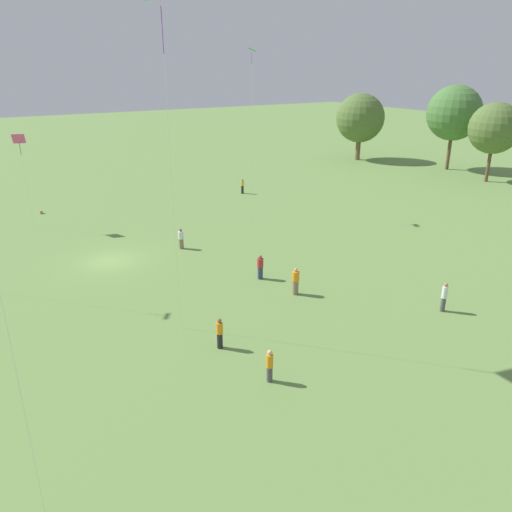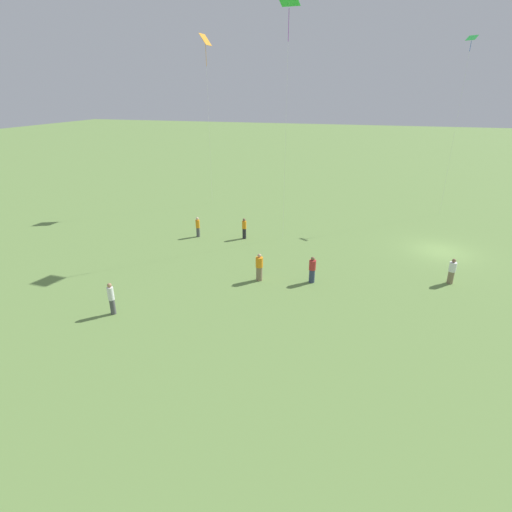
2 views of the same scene
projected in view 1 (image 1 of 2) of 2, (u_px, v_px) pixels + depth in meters
The scene contains 15 objects.
ground_plane at pixel (110, 261), 37.71m from camera, with size 240.00×240.00×0.00m, color #6B8E47.
tree_0 at pixel (360, 118), 74.90m from camera, with size 7.21×7.21×9.87m.
tree_1 at pixel (454, 113), 67.44m from camera, with size 7.34×7.34×11.33m.
tree_2 at pixel (495, 128), 60.61m from camera, with size 6.17×6.17×9.67m.
person_0 at pixel (220, 333), 25.96m from camera, with size 0.48×0.48×1.73m.
person_1 at pixel (260, 267), 34.36m from camera, with size 0.44×0.44×1.75m.
person_2 at pixel (270, 366), 23.21m from camera, with size 0.41×0.41×1.68m.
person_3 at pixel (181, 239), 40.00m from camera, with size 0.46×0.46×1.67m.
person_4 at pixel (444, 297), 29.81m from camera, with size 0.46×0.46×1.85m.
person_5 at pixel (242, 186), 56.93m from camera, with size 0.47×0.47×1.69m.
person_6 at pixel (296, 281), 32.04m from camera, with size 0.60×0.60×1.83m.
kite_0 at pixel (19, 141), 42.49m from camera, with size 0.85×1.14×8.40m.
kite_1 at pixel (252, 61), 44.79m from camera, with size 1.02×0.99×15.26m.
kite_5 at pixel (161, 10), 22.36m from camera, with size 1.33×1.29×16.97m.
picnic_bag_0 at pixel (41, 212), 49.52m from camera, with size 0.25×0.27×0.29m.
Camera 1 is at (35.67, -8.66, 14.02)m, focal length 35.00 mm.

